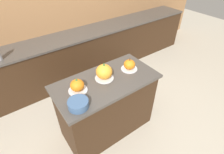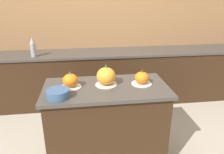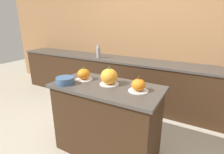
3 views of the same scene
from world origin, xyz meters
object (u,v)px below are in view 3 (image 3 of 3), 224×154
object	(u,v)px
pumpkin_cake_left	(84,75)
mixing_bowl	(65,80)
pumpkin_cake_right	(138,85)
bottle_tall	(98,51)
pumpkin_cake_center	(109,77)

from	to	relation	value
pumpkin_cake_left	mixing_bowl	world-z (taller)	pumpkin_cake_left
pumpkin_cake_right	bottle_tall	bearing A→B (deg)	136.76
pumpkin_cake_left	pumpkin_cake_center	bearing A→B (deg)	1.84
bottle_tall	mixing_bowl	xyz separation A→B (m)	(0.49, -1.46, -0.09)
mixing_bowl	pumpkin_cake_right	bearing A→B (deg)	13.80
pumpkin_cake_right	mixing_bowl	world-z (taller)	pumpkin_cake_right
pumpkin_cake_left	mixing_bowl	bearing A→B (deg)	-115.46
bottle_tall	mixing_bowl	size ratio (longest dim) A/B	1.39
pumpkin_cake_right	bottle_tall	xyz separation A→B (m)	(-1.34, 1.26, 0.07)
bottle_tall	mixing_bowl	world-z (taller)	bottle_tall
pumpkin_cake_left	pumpkin_cake_right	bearing A→B (deg)	-1.20
bottle_tall	mixing_bowl	bearing A→B (deg)	-71.33
pumpkin_cake_right	mixing_bowl	bearing A→B (deg)	-166.20
pumpkin_cake_left	bottle_tall	size ratio (longest dim) A/B	0.73
pumpkin_cake_right	mixing_bowl	xyz separation A→B (m)	(-0.84, -0.21, -0.03)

